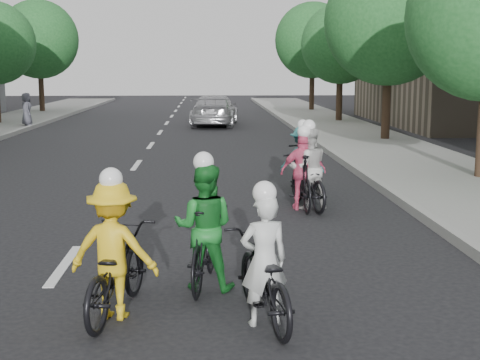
{
  "coord_description": "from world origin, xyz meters",
  "views": [
    {
      "loc": [
        2.06,
        -9.33,
        2.79
      ],
      "look_at": [
        2.58,
        1.3,
        1.0
      ],
      "focal_mm": 50.0,
      "sensor_mm": 36.0,
      "label": 1
    }
  ],
  "objects": [
    {
      "name": "ground",
      "position": [
        0.0,
        0.0,
        0.0
      ],
      "size": [
        120.0,
        120.0,
        0.0
      ],
      "primitive_type": "plane",
      "color": "black",
      "rests_on": "ground"
    },
    {
      "name": "sidewalk_right",
      "position": [
        8.0,
        10.0,
        0.07
      ],
      "size": [
        4.0,
        80.0,
        0.15
      ],
      "primitive_type": "cube",
      "color": "gray",
      "rests_on": "ground"
    },
    {
      "name": "curb_right",
      "position": [
        6.05,
        10.0,
        0.09
      ],
      "size": [
        0.18,
        80.0,
        0.18
      ],
      "primitive_type": "cube",
      "color": "#999993",
      "rests_on": "ground"
    },
    {
      "name": "tree_l_5",
      "position": [
        -8.2,
        33.0,
        4.52
      ],
      "size": [
        4.8,
        4.8,
        6.93
      ],
      "color": "black",
      "rests_on": "ground"
    },
    {
      "name": "tree_r_1",
      "position": [
        8.8,
        15.6,
        4.52
      ],
      "size": [
        4.8,
        4.8,
        6.93
      ],
      "color": "black",
      "rests_on": "ground"
    },
    {
      "name": "tree_r_2",
      "position": [
        8.8,
        24.6,
        3.96
      ],
      "size": [
        4.0,
        4.0,
        5.97
      ],
      "color": "black",
      "rests_on": "ground"
    },
    {
      "name": "tree_r_3",
      "position": [
        8.8,
        33.6,
        4.52
      ],
      "size": [
        4.8,
        4.8,
        6.93
      ],
      "color": "black",
      "rests_on": "ground"
    },
    {
      "name": "cyclist_0",
      "position": [
        2.66,
        -2.27,
        0.54
      ],
      "size": [
        1.01,
        1.94,
        1.6
      ],
      "rotation": [
        0.0,
        0.0,
        3.35
      ],
      "color": "black",
      "rests_on": "ground"
    },
    {
      "name": "cyclist_1",
      "position": [
        4.17,
        5.37,
        0.65
      ],
      "size": [
        1.0,
        1.87,
        1.67
      ],
      "rotation": [
        0.0,
        0.0,
        3.11
      ],
      "color": "black",
      "rests_on": "ground"
    },
    {
      "name": "cyclist_2",
      "position": [
        4.06,
        3.78,
        0.64
      ],
      "size": [
        1.04,
        2.06,
        1.79
      ],
      "rotation": [
        0.0,
        0.0,
        3.33
      ],
      "color": "black",
      "rests_on": "ground"
    },
    {
      "name": "cyclist_3",
      "position": [
        2.01,
        -1.05,
        0.67
      ],
      "size": [
        0.87,
        1.83,
        1.77
      ],
      "rotation": [
        0.0,
        0.0,
        2.98
      ],
      "color": "black",
      "rests_on": "ground"
    },
    {
      "name": "cyclist_4",
      "position": [
        1.0,
        -2.0,
        0.63
      ],
      "size": [
        1.11,
        1.99,
        1.71
      ],
      "rotation": [
        0.0,
        0.0,
        2.94
      ],
      "color": "black",
      "rests_on": "ground"
    },
    {
      "name": "cyclist_5",
      "position": [
        3.95,
        3.7,
        0.64
      ],
      "size": [
        0.91,
        1.88,
        1.69
      ],
      "rotation": [
        0.0,
        0.0,
        3.16
      ],
      "color": "black",
      "rests_on": "ground"
    },
    {
      "name": "follow_car_lead",
      "position": [
        2.43,
        23.31,
        0.74
      ],
      "size": [
        2.56,
        5.27,
        1.48
      ],
      "primitive_type": "imported",
      "rotation": [
        0.0,
        0.0,
        3.04
      ],
      "color": "#A3A3A8",
      "rests_on": "ground"
    },
    {
      "name": "follow_car_trail",
      "position": [
        2.42,
        28.37,
        0.7
      ],
      "size": [
        1.94,
        4.24,
        1.41
      ],
      "primitive_type": "imported",
      "rotation": [
        0.0,
        0.0,
        3.07
      ],
      "color": "silver",
      "rests_on": "ground"
    },
    {
      "name": "spectator_2",
      "position": [
        -6.3,
        22.17,
        0.91
      ],
      "size": [
        0.74,
        0.87,
        1.51
      ],
      "primitive_type": "imported",
      "rotation": [
        0.0,
        0.0,
        1.98
      ],
      "color": "#484954",
      "rests_on": "sidewalk_left"
    }
  ]
}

